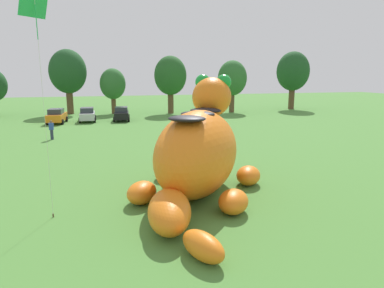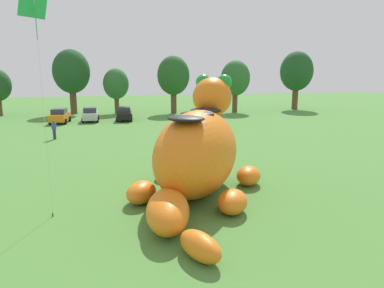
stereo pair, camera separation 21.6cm
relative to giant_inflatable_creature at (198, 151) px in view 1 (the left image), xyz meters
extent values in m
plane|color=#4C8438|center=(-0.86, -0.63, -2.07)|extent=(160.00, 160.00, 0.00)
ellipsoid|color=orange|center=(-0.01, 0.02, -0.06)|extent=(6.73, 7.96, 4.02)
ellipsoid|color=orange|center=(1.55, 2.63, 2.37)|extent=(3.02, 3.09, 2.12)
sphere|color=green|center=(1.21, 3.20, 3.17)|extent=(0.85, 0.85, 0.85)
sphere|color=green|center=(2.21, 2.60, 3.17)|extent=(0.85, 0.85, 0.85)
ellipsoid|color=black|center=(0.82, 1.40, 1.78)|extent=(2.04, 1.93, 0.27)
ellipsoid|color=black|center=(-0.01, 0.02, 1.78)|extent=(2.04, 1.93, 0.27)
ellipsoid|color=black|center=(-0.92, -1.51, 1.78)|extent=(2.04, 1.93, 0.27)
ellipsoid|color=orange|center=(-0.92, 2.85, -1.58)|extent=(1.93, 2.10, 0.98)
ellipsoid|color=orange|center=(2.92, 0.56, -1.58)|extent=(1.93, 2.10, 0.98)
ellipsoid|color=orange|center=(-2.78, -0.61, -1.58)|extent=(1.93, 2.10, 0.98)
ellipsoid|color=orange|center=(0.75, -2.72, -1.58)|extent=(1.93, 2.10, 0.98)
ellipsoid|color=orange|center=(-2.11, -3.50, -1.37)|extent=(2.18, 3.46, 1.41)
ellipsoid|color=orange|center=(-1.54, -5.86, -1.64)|extent=(1.45, 2.03, 0.86)
cube|color=orange|center=(-9.23, 27.65, -1.35)|extent=(2.11, 4.25, 0.80)
cube|color=#2D333D|center=(-9.25, 27.50, -0.65)|extent=(1.69, 2.11, 0.60)
cylinder|color=black|center=(-9.95, 29.00, -1.75)|extent=(0.30, 0.66, 0.64)
cylinder|color=black|center=(-8.25, 28.82, -1.75)|extent=(0.30, 0.66, 0.64)
cylinder|color=black|center=(-10.21, 26.47, -1.75)|extent=(0.30, 0.66, 0.64)
cylinder|color=black|center=(-8.51, 26.30, -1.75)|extent=(0.30, 0.66, 0.64)
cube|color=#B7BABF|center=(-5.77, 28.25, -1.35)|extent=(1.76, 4.12, 0.80)
cube|color=#2D333D|center=(-5.77, 28.10, -0.65)|extent=(1.52, 1.99, 0.60)
cylinder|color=black|center=(-6.60, 29.53, -1.75)|extent=(0.25, 0.64, 0.64)
cylinder|color=black|center=(-4.90, 29.51, -1.75)|extent=(0.25, 0.64, 0.64)
cylinder|color=black|center=(-6.64, 26.99, -1.75)|extent=(0.25, 0.64, 0.64)
cylinder|color=black|center=(-4.94, 26.97, -1.75)|extent=(0.25, 0.64, 0.64)
cube|color=black|center=(-1.70, 28.00, -1.35)|extent=(2.05, 4.23, 0.80)
cube|color=#2D333D|center=(-1.71, 27.85, -0.65)|extent=(1.66, 2.09, 0.60)
cylinder|color=black|center=(-2.43, 29.34, -1.75)|extent=(0.30, 0.66, 0.64)
cylinder|color=black|center=(-0.74, 29.19, -1.75)|extent=(0.30, 0.66, 0.64)
cylinder|color=black|center=(-2.65, 26.81, -1.75)|extent=(0.30, 0.66, 0.64)
cylinder|color=black|center=(-0.96, 26.66, -1.75)|extent=(0.30, 0.66, 0.64)
cylinder|color=brown|center=(-8.36, 37.42, -0.46)|extent=(0.92, 0.92, 3.23)
ellipsoid|color=#1E4C23|center=(-8.36, 37.42, 4.00)|extent=(5.17, 5.17, 6.20)
cylinder|color=brown|center=(-2.24, 36.29, -0.92)|extent=(0.66, 0.66, 2.30)
ellipsoid|color=#2D662D|center=(-2.24, 36.29, 2.24)|extent=(3.67, 3.67, 4.41)
cylinder|color=brown|center=(5.91, 34.51, -0.61)|extent=(0.84, 0.84, 2.93)
ellipsoid|color=#235623|center=(5.91, 34.51, 3.43)|extent=(4.68, 4.68, 5.62)
cylinder|color=brown|center=(15.21, 33.61, -0.71)|extent=(0.78, 0.78, 2.72)
ellipsoid|color=#2D662D|center=(15.21, 33.61, 3.04)|extent=(4.35, 4.35, 5.22)
cylinder|color=brown|center=(26.50, 35.40, -0.43)|extent=(0.94, 0.94, 3.28)
ellipsoid|color=#1E4C23|center=(26.50, 35.40, 4.09)|extent=(5.25, 5.25, 6.30)
cylinder|color=#2D334C|center=(-8.53, 16.75, -1.63)|extent=(0.26, 0.26, 0.88)
cube|color=#2D4CA5|center=(-8.53, 16.75, -0.89)|extent=(0.38, 0.22, 0.60)
sphere|color=brown|center=(-8.53, 16.75, -0.47)|extent=(0.22, 0.22, 0.22)
cylinder|color=#726656|center=(1.21, 4.57, -1.63)|extent=(0.26, 0.26, 0.88)
cube|color=gold|center=(1.21, 4.57, -0.89)|extent=(0.38, 0.22, 0.60)
sphere|color=brown|center=(1.21, 4.57, -0.47)|extent=(0.22, 0.22, 0.22)
cylinder|color=#726656|center=(3.14, 15.02, -1.63)|extent=(0.26, 0.26, 0.88)
cube|color=black|center=(3.14, 15.02, -0.89)|extent=(0.38, 0.22, 0.60)
sphere|color=brown|center=(3.14, 15.02, -0.47)|extent=(0.22, 0.22, 0.22)
cylinder|color=brown|center=(-6.44, -1.22, -2.00)|extent=(0.06, 0.06, 0.15)
cylinder|color=silver|center=(-6.44, -1.22, 2.21)|extent=(0.01, 0.01, 8.25)
cylinder|color=green|center=(-6.44, -1.22, 5.43)|extent=(0.03, 0.03, 1.20)
camera|label=1|loc=(-4.45, -15.20, 3.59)|focal=32.03mm
camera|label=2|loc=(-4.25, -15.25, 3.59)|focal=32.03mm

